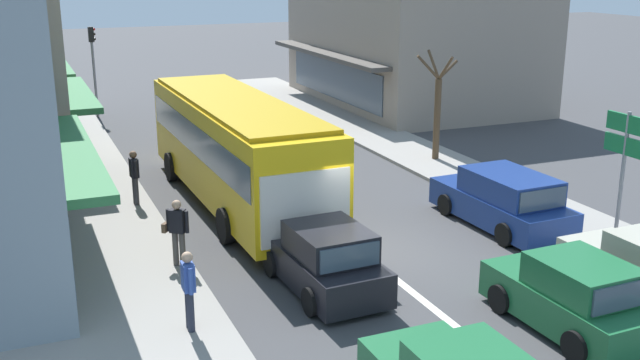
{
  "coord_description": "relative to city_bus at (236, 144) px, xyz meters",
  "views": [
    {
      "loc": [
        -7.82,
        -15.83,
        7.11
      ],
      "look_at": [
        -0.05,
        2.69,
        1.2
      ],
      "focal_mm": 42.0,
      "sensor_mm": 36.0,
      "label": 1
    }
  ],
  "objects": [
    {
      "name": "city_bus",
      "position": [
        0.0,
        0.0,
        0.0
      ],
      "size": [
        2.86,
        10.89,
        3.23
      ],
      "color": "yellow",
      "rests_on": "ground"
    },
    {
      "name": "pedestrian_far_walker",
      "position": [
        -3.23,
        -7.57,
        -0.81
      ],
      "size": [
        0.23,
        0.57,
        1.63
      ],
      "color": "#232838",
      "rests_on": "sidewalk_left"
    },
    {
      "name": "kerb_right",
      "position": [
        7.99,
        1.02,
        -1.82
      ],
      "size": [
        2.8,
        44.0,
        0.12
      ],
      "primitive_type": "cube",
      "color": "gray",
      "rests_on": "ground"
    },
    {
      "name": "lane_centre_line",
      "position": [
        1.79,
        -0.98,
        -1.88
      ],
      "size": [
        0.2,
        28.0,
        0.01
      ],
      "primitive_type": "cube",
      "color": "silver",
      "rests_on": "ground"
    },
    {
      "name": "street_tree_right",
      "position": [
        8.15,
        2.04,
        0.05
      ],
      "size": [
        1.69,
        1.67,
        4.02
      ],
      "color": "brown",
      "rests_on": "ground"
    },
    {
      "name": "hatchback_queue_far_back",
      "position": [
        0.05,
        -6.62,
        -1.17
      ],
      "size": [
        1.94,
        3.76,
        1.54
      ],
      "color": "black",
      "rests_on": "ground"
    },
    {
      "name": "ground_plane",
      "position": [
        1.79,
        -4.98,
        -1.88
      ],
      "size": [
        140.0,
        140.0,
        0.0
      ],
      "primitive_type": "plane",
      "color": "#3F3F42"
    },
    {
      "name": "hatchback_queue_gap_filler",
      "position": [
        3.83,
        -10.26,
        -1.17
      ],
      "size": [
        1.9,
        3.75,
        1.54
      ],
      "color": "#1E6638",
      "rests_on": "ground"
    },
    {
      "name": "parked_wagon_kerb_second",
      "position": [
        6.22,
        -4.69,
        -1.14
      ],
      "size": [
        2.04,
        4.55,
        1.58
      ],
      "color": "navy",
      "rests_on": "ground"
    },
    {
      "name": "sidewalk_left",
      "position": [
        -5.01,
        1.02,
        -1.81
      ],
      "size": [
        5.2,
        44.0,
        0.14
      ],
      "primitive_type": "cube",
      "color": "gray",
      "rests_on": "ground"
    },
    {
      "name": "building_right_far",
      "position": [
        13.27,
        13.04,
        1.76
      ],
      "size": [
        9.7,
        13.02,
        7.28
      ],
      "color": "gray",
      "rests_on": "ground"
    },
    {
      "name": "directional_road_sign",
      "position": [
        7.75,
        -7.34,
        0.82
      ],
      "size": [
        0.1,
        1.4,
        3.6
      ],
      "color": "gray",
      "rests_on": "ground"
    },
    {
      "name": "traffic_light_downstreet",
      "position": [
        -2.26,
        15.24,
        0.97
      ],
      "size": [
        0.33,
        0.24,
        4.2
      ],
      "color": "gray",
      "rests_on": "ground"
    },
    {
      "name": "pedestrian_with_handbag_near",
      "position": [
        -2.73,
        -4.31,
        -0.81
      ],
      "size": [
        0.6,
        0.5,
        1.63
      ],
      "color": "#4C4742",
      "rests_on": "sidewalk_left"
    },
    {
      "name": "pedestrian_browsing_midblock",
      "position": [
        -2.88,
        0.81,
        -0.81
      ],
      "size": [
        0.24,
        0.57,
        1.63
      ],
      "color": "#333338",
      "rests_on": "sidewalk_left"
    }
  ]
}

